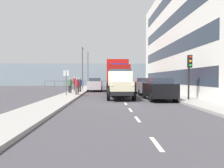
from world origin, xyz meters
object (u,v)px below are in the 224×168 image
at_px(truck_vintage_cream, 120,84).
at_px(lamp_post_promenade, 83,64).
at_px(pedestrian_strolling, 75,82).
at_px(pedestrian_by_lamp, 80,83).
at_px(street_sign, 66,78).
at_px(car_grey_kerbside_1, 145,86).
at_px(lamp_post_far, 88,66).
at_px(lorry_cargo_red, 117,75).
at_px(car_black_kerbside_near, 159,89).
at_px(pedestrian_near_railing, 77,85).
at_px(traffic_light_near, 189,67).
at_px(car_silver_oppositeside_0, 95,84).
at_px(pedestrian_with_bag, 70,84).

bearing_deg(truck_vintage_cream, lamp_post_promenade, -68.40).
bearing_deg(pedestrian_strolling, lamp_post_promenade, -98.74).
bearing_deg(pedestrian_by_lamp, street_sign, 82.09).
relative_size(car_grey_kerbside_1, pedestrian_strolling, 2.29).
height_order(truck_vintage_cream, pedestrian_by_lamp, truck_vintage_cream).
bearing_deg(lamp_post_far, lorry_cargo_red, 110.05).
height_order(car_black_kerbside_near, street_sign, street_sign).
relative_size(pedestrian_near_railing, pedestrian_strolling, 0.91).
distance_m(car_black_kerbside_near, pedestrian_by_lamp, 10.31).
bearing_deg(lamp_post_promenade, car_black_kerbside_near, 120.43).
bearing_deg(lamp_post_promenade, truck_vintage_cream, 111.60).
relative_size(lorry_cargo_red, traffic_light_near, 2.56).
xyz_separation_m(car_black_kerbside_near, car_grey_kerbside_1, (-0.00, -5.12, -0.00)).
distance_m(truck_vintage_cream, car_silver_oppositeside_0, 9.84).
bearing_deg(pedestrian_near_railing, pedestrian_strolling, -79.03).
bearing_deg(car_silver_oppositeside_0, traffic_light_near, 122.57).
bearing_deg(pedestrian_near_railing, street_sign, 29.18).
distance_m(pedestrian_with_bag, lamp_post_promenade, 7.03).
bearing_deg(car_black_kerbside_near, pedestrian_with_bag, -37.07).
distance_m(car_grey_kerbside_1, traffic_light_near, 6.50).
distance_m(pedestrian_by_lamp, pedestrian_strolling, 1.70).
distance_m(car_grey_kerbside_1, pedestrian_strolling, 8.75).
bearing_deg(lamp_post_far, pedestrian_strolling, 88.45).
relative_size(lamp_post_promenade, lamp_post_far, 0.90).
distance_m(car_silver_oppositeside_0, pedestrian_strolling, 2.94).
bearing_deg(street_sign, truck_vintage_cream, 159.25).
bearing_deg(car_silver_oppositeside_0, pedestrian_with_bag, 63.91).
bearing_deg(pedestrian_near_railing, car_black_kerbside_near, 152.06).
bearing_deg(pedestrian_strolling, truck_vintage_cream, 122.48).
bearing_deg(traffic_light_near, pedestrian_near_railing, -27.06).
xyz_separation_m(lorry_cargo_red, car_silver_oppositeside_0, (2.78, -1.58, -1.18)).
bearing_deg(pedestrian_with_bag, lamp_post_far, -91.34).
bearing_deg(pedestrian_with_bag, traffic_light_near, 145.28).
xyz_separation_m(car_silver_oppositeside_0, pedestrian_near_railing, (1.29, 7.18, 0.18)).
bearing_deg(car_grey_kerbside_1, pedestrian_by_lamp, -18.88).
bearing_deg(pedestrian_with_bag, pedestrian_by_lamp, -116.75).
distance_m(car_grey_kerbside_1, lamp_post_far, 18.97).
distance_m(pedestrian_by_lamp, lamp_post_far, 15.05).
bearing_deg(pedestrian_with_bag, lorry_cargo_red, -147.61).
height_order(pedestrian_with_bag, street_sign, street_sign).
bearing_deg(truck_vintage_cream, pedestrian_with_bag, -43.12).
relative_size(lorry_cargo_red, pedestrian_with_bag, 5.15).
bearing_deg(pedestrian_near_railing, pedestrian_with_bag, -65.22).
relative_size(lorry_cargo_red, car_black_kerbside_near, 2.14).
relative_size(truck_vintage_cream, pedestrian_strolling, 3.24).
bearing_deg(car_grey_kerbside_1, truck_vintage_cream, 52.99).
bearing_deg(pedestrian_by_lamp, pedestrian_with_bag, 63.25).
bearing_deg(car_silver_oppositeside_0, car_black_kerbside_near, 116.93).
relative_size(lamp_post_far, street_sign, 2.91).
bearing_deg(pedestrian_near_railing, car_grey_kerbside_1, -167.28).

